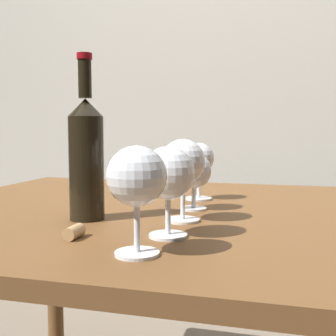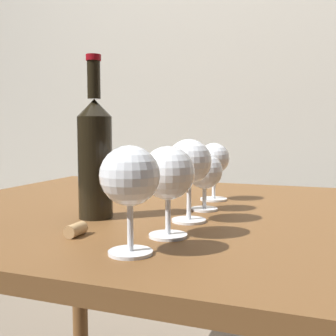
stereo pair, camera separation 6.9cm
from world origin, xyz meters
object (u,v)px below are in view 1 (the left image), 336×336
object	(u,v)px
wine_glass_amber	(168,174)
wine_glass_rose	(194,172)
wine_glass_pinot	(183,163)
wine_glass_chardonnay	(137,178)
wine_glass_merlot	(199,160)
wine_bottle	(86,155)
cork	(74,232)

from	to	relation	value
wine_glass_amber	wine_glass_rose	size ratio (longest dim) A/B	1.20
wine_glass_pinot	wine_glass_rose	bearing A→B (deg)	91.38
wine_glass_chardonnay	wine_glass_pinot	world-z (taller)	wine_glass_pinot
wine_glass_merlot	wine_glass_pinot	bearing A→B (deg)	-86.28
wine_glass_chardonnay	wine_bottle	xyz separation A→B (m)	(-0.17, 0.20, 0.02)
cork	wine_glass_rose	bearing A→B (deg)	64.55
cork	wine_glass_amber	bearing A→B (deg)	18.82
wine_glass_amber	cork	size ratio (longest dim) A/B	3.62
wine_glass_chardonnay	wine_glass_rose	world-z (taller)	wine_glass_chardonnay
wine_glass_chardonnay	wine_glass_amber	distance (m)	0.11
wine_glass_amber	wine_bottle	world-z (taller)	wine_bottle
wine_glass_merlot	wine_bottle	bearing A→B (deg)	-120.63
wine_glass_rose	wine_glass_merlot	size ratio (longest dim) A/B	0.88
wine_glass_amber	wine_glass_pinot	xyz separation A→B (m)	(-0.00, 0.12, 0.01)
wine_glass_chardonnay	wine_glass_merlot	bearing A→B (deg)	90.32
cork	wine_glass_pinot	bearing A→B (deg)	50.27
cork	wine_glass_chardonnay	bearing A→B (deg)	-24.69
wine_glass_amber	wine_bottle	xyz separation A→B (m)	(-0.19, 0.09, 0.02)
wine_glass_rose	cork	world-z (taller)	wine_glass_rose
wine_glass_chardonnay	wine_glass_merlot	distance (m)	0.49
wine_glass_rose	cork	size ratio (longest dim) A/B	3.02
wine_glass_amber	wine_glass_rose	xyz separation A→B (m)	(-0.01, 0.25, -0.02)
wine_glass_amber	cork	distance (m)	0.18
wine_glass_rose	cork	distance (m)	0.34
wine_bottle	wine_glass_chardonnay	bearing A→B (deg)	-49.29
wine_glass_rose	wine_bottle	distance (m)	0.24
wine_glass_merlot	cork	bearing A→B (deg)	-106.40
wine_glass_rose	cork	bearing A→B (deg)	-115.45
wine_glass_pinot	cork	distance (m)	0.25
wine_glass_amber	wine_bottle	bearing A→B (deg)	154.13
wine_glass_rose	wine_glass_chardonnay	bearing A→B (deg)	-91.79
wine_glass_chardonnay	wine_bottle	world-z (taller)	wine_bottle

